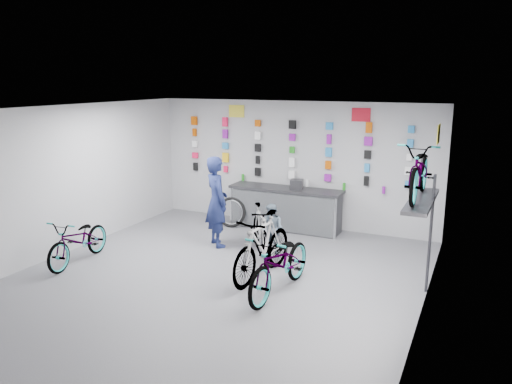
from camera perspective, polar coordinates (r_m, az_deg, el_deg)
The scene contains 21 objects.
floor at distance 8.96m, azimuth -5.14°, elevation -10.22°, with size 8.00×8.00×0.00m, color #515156.
ceiling at distance 8.27m, azimuth -5.56°, elevation 9.30°, with size 8.00×8.00×0.00m, color white.
wall_back at distance 12.04m, azimuth 4.23°, elevation 3.22°, with size 7.00×7.00×0.00m, color #BDBDC0.
wall_front at distance 5.57m, azimuth -26.69°, elevation -9.61°, with size 7.00×7.00×0.00m, color #BDBDC0.
wall_left at distance 10.65m, azimuth -21.87°, elevation 1.06°, with size 8.00×8.00×0.00m, color #BDBDC0.
wall_right at distance 7.43m, azimuth 18.79°, elevation -3.49°, with size 8.00×8.00×0.00m, color #BDBDC0.
counter at distance 11.84m, azimuth 3.37°, elevation -1.96°, with size 2.70×0.66×1.00m.
merch_wall at distance 11.94m, azimuth 3.96°, elevation 4.70°, with size 5.56×0.08×1.57m.
wall_bracket at distance 8.61m, azimuth 18.53°, elevation -1.53°, with size 0.39×1.90×2.00m.
sign_left at distance 12.49m, azimuth -2.24°, elevation 9.22°, with size 0.42×0.02×0.30m, color yellow.
sign_right at distance 11.42m, azimuth 11.92°, elevation 8.63°, with size 0.42×0.02×0.30m, color red.
sign_side at distance 8.39m, azimuth 20.13°, elevation 6.24°, with size 0.02×0.40×0.30m, color yellow.
bike_left at distance 10.26m, azimuth -19.60°, elevation -5.20°, with size 0.61×1.75×0.92m, color gray.
bike_center at distance 8.92m, azimuth 0.73°, elevation -6.21°, with size 0.56×1.97×1.18m, color gray.
bike_right at distance 8.30m, azimuth 2.83°, elevation -8.13°, with size 0.71×2.03×1.07m, color gray.
bike_service at distance 10.17m, azimuth 0.52°, elevation -4.34°, with size 0.47×1.66×1.00m, color gray.
bike_wall at distance 8.50m, azimuth 18.29°, elevation 2.37°, with size 0.63×1.80×0.95m, color gray.
clerk at distance 10.57m, azimuth -4.52°, elevation -1.09°, with size 0.71×0.46×1.93m, color #18214F.
customer at distance 10.15m, azimuth 1.87°, elevation -4.27°, with size 0.50×0.39×1.04m, color #505F6F.
spare_wheel at distance 12.05m, azimuth -2.83°, elevation -2.32°, with size 0.75×0.29×0.73m.
register at distance 11.61m, azimuth 4.67°, elevation 0.89°, with size 0.28×0.30×0.22m, color black.
Camera 1 is at (4.16, -7.12, 3.49)m, focal length 35.00 mm.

